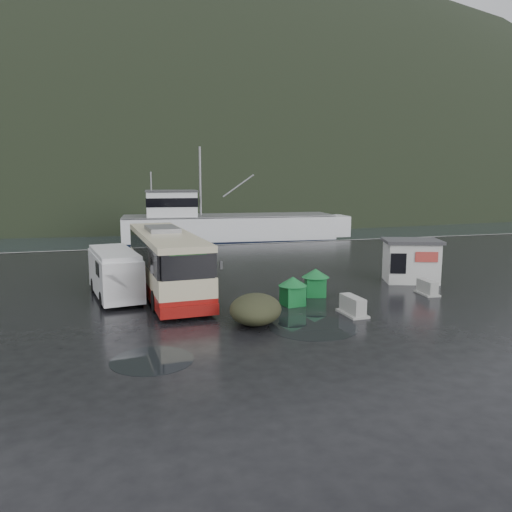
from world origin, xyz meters
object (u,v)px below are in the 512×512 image
object	(u,v)px
white_van	(116,297)
waste_bin_right	(315,296)
dome_tent	(256,323)
waste_bin_left	(293,305)
coach_bus	(167,291)
fishing_trawler	(229,233)
jersey_barrier_a	(352,315)
jersey_barrier_b	(427,294)
ticket_kiosk	(410,282)

from	to	relation	value
white_van	waste_bin_right	xyz separation A→B (m)	(9.41, -2.49, 0.00)
waste_bin_right	dome_tent	bearing A→B (deg)	-138.59
white_van	waste_bin_left	size ratio (longest dim) A/B	4.24
coach_bus	fishing_trawler	size ratio (longest dim) A/B	0.45
white_van	jersey_barrier_a	size ratio (longest dim) A/B	3.52
jersey_barrier_a	white_van	bearing A→B (deg)	147.56
white_van	jersey_barrier_b	bearing A→B (deg)	-22.16
ticket_kiosk	jersey_barrier_b	size ratio (longest dim) A/B	2.14
waste_bin_right	dome_tent	xyz separation A→B (m)	(-4.10, -3.62, 0.00)
waste_bin_left	fishing_trawler	bearing A→B (deg)	82.22
coach_bus	jersey_barrier_a	world-z (taller)	coach_bus
dome_tent	jersey_barrier_b	xyz separation A→B (m)	(9.59, 2.38, 0.00)
white_van	jersey_barrier_b	xyz separation A→B (m)	(14.90, -3.73, 0.00)
waste_bin_right	jersey_barrier_b	world-z (taller)	waste_bin_right
dome_tent	fishing_trawler	distance (m)	32.78
dome_tent	fishing_trawler	world-z (taller)	fishing_trawler
coach_bus	fishing_trawler	bearing A→B (deg)	66.91
jersey_barrier_a	fishing_trawler	xyz separation A→B (m)	(2.21, 32.11, 0.00)
jersey_barrier_a	fishing_trawler	bearing A→B (deg)	86.06
coach_bus	ticket_kiosk	distance (m)	13.41
coach_bus	white_van	xyz separation A→B (m)	(-2.52, -0.52, 0.00)
jersey_barrier_a	jersey_barrier_b	size ratio (longest dim) A/B	1.12
dome_tent	fishing_trawler	size ratio (longest dim) A/B	0.11
waste_bin_left	jersey_barrier_b	bearing A→B (deg)	1.11
coach_bus	white_van	bearing A→B (deg)	-171.45
dome_tent	white_van	bearing A→B (deg)	130.96
jersey_barrier_a	fishing_trawler	distance (m)	32.18
jersey_barrier_a	dome_tent	bearing A→B (deg)	-179.76
jersey_barrier_b	ticket_kiosk	bearing A→B (deg)	71.81
waste_bin_right	jersey_barrier_b	bearing A→B (deg)	-12.73
coach_bus	dome_tent	distance (m)	7.19
waste_bin_right	fishing_trawler	size ratio (longest dim) A/B	0.05
jersey_barrier_b	fishing_trawler	bearing A→B (deg)	95.94
coach_bus	jersey_barrier_a	distance (m)	9.68
waste_bin_left	waste_bin_right	bearing A→B (deg)	39.14
coach_bus	waste_bin_left	size ratio (longest dim) A/B	8.77
waste_bin_left	ticket_kiosk	bearing A→B (deg)	20.57
waste_bin_left	fishing_trawler	distance (m)	30.16
waste_bin_left	waste_bin_right	xyz separation A→B (m)	(1.69, 1.38, 0.00)
coach_bus	jersey_barrier_a	bearing A→B (deg)	-46.15
waste_bin_left	jersey_barrier_a	bearing A→B (deg)	-49.88
waste_bin_left	jersey_barrier_a	xyz separation A→B (m)	(1.87, -2.22, 0.00)
waste_bin_right	jersey_barrier_b	distance (m)	5.62
jersey_barrier_b	dome_tent	bearing A→B (deg)	-166.06
dome_tent	waste_bin_right	bearing A→B (deg)	41.41
fishing_trawler	dome_tent	bearing A→B (deg)	-96.53
waste_bin_left	fishing_trawler	size ratio (longest dim) A/B	0.05
ticket_kiosk	waste_bin_right	bearing A→B (deg)	-145.56
jersey_barrier_a	jersey_barrier_b	bearing A→B (deg)	24.01
fishing_trawler	waste_bin_left	bearing A→B (deg)	-92.88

